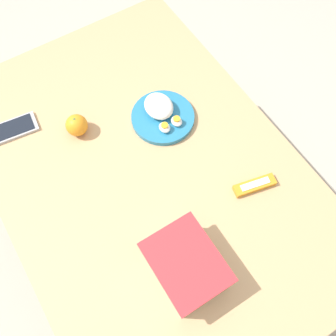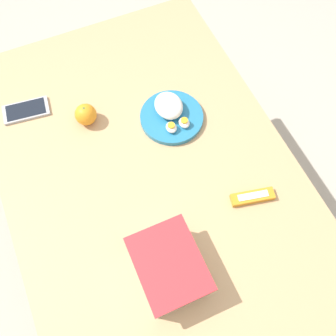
{
  "view_description": "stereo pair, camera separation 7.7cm",
  "coord_description": "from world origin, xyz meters",
  "px_view_note": "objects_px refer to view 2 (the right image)",
  "views": [
    {
      "loc": [
        -0.49,
        0.23,
        1.8
      ],
      "look_at": [
        -0.04,
        -0.05,
        0.74
      ],
      "focal_mm": 42.0,
      "sensor_mm": 36.0,
      "label": 1
    },
    {
      "loc": [
        -0.52,
        0.16,
        1.8
      ],
      "look_at": [
        -0.04,
        -0.05,
        0.74
      ],
      "focal_mm": 42.0,
      "sensor_mm": 36.0,
      "label": 2
    }
  ],
  "objects_px": {
    "food_container": "(169,268)",
    "cell_phone": "(26,110)",
    "orange_fruit": "(86,115)",
    "rice_plate": "(171,113)",
    "candy_bar": "(253,197)"
  },
  "relations": [
    {
      "from": "food_container",
      "to": "cell_phone",
      "type": "xyz_separation_m",
      "value": [
        0.67,
        0.22,
        -0.04
      ]
    },
    {
      "from": "orange_fruit",
      "to": "rice_plate",
      "type": "bearing_deg",
      "value": -111.02
    },
    {
      "from": "orange_fruit",
      "to": "cell_phone",
      "type": "height_order",
      "value": "orange_fruit"
    },
    {
      "from": "orange_fruit",
      "to": "food_container",
      "type": "bearing_deg",
      "value": -175.19
    },
    {
      "from": "cell_phone",
      "to": "food_container",
      "type": "bearing_deg",
      "value": -161.79
    },
    {
      "from": "orange_fruit",
      "to": "rice_plate",
      "type": "height_order",
      "value": "orange_fruit"
    },
    {
      "from": "food_container",
      "to": "cell_phone",
      "type": "height_order",
      "value": "food_container"
    },
    {
      "from": "candy_bar",
      "to": "cell_phone",
      "type": "relative_size",
      "value": 0.85
    },
    {
      "from": "candy_bar",
      "to": "cell_phone",
      "type": "height_order",
      "value": "candy_bar"
    },
    {
      "from": "rice_plate",
      "to": "candy_bar",
      "type": "distance_m",
      "value": 0.38
    },
    {
      "from": "food_container",
      "to": "candy_bar",
      "type": "xyz_separation_m",
      "value": [
        0.1,
        -0.31,
        -0.03
      ]
    },
    {
      "from": "candy_bar",
      "to": "rice_plate",
      "type": "bearing_deg",
      "value": 16.18
    },
    {
      "from": "rice_plate",
      "to": "candy_bar",
      "type": "relative_size",
      "value": 1.54
    },
    {
      "from": "food_container",
      "to": "orange_fruit",
      "type": "bearing_deg",
      "value": 4.81
    },
    {
      "from": "food_container",
      "to": "orange_fruit",
      "type": "height_order",
      "value": "food_container"
    }
  ]
}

